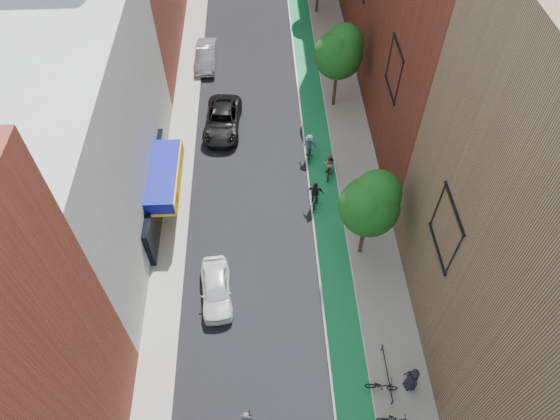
{
  "coord_description": "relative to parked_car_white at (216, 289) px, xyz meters",
  "views": [
    {
      "loc": [
        -0.07,
        -7.03,
        25.31
      ],
      "look_at": [
        0.85,
        12.34,
        1.5
      ],
      "focal_mm": 32.0,
      "sensor_mm": 36.0,
      "label": 1
    }
  ],
  "objects": [
    {
      "name": "sidewalk_right",
      "position": [
        9.5,
        18.58,
        -0.63
      ],
      "size": [
        3.0,
        68.0,
        0.15
      ],
      "primitive_type": "cube",
      "color": "gray",
      "rests_on": "ground"
    },
    {
      "name": "cyclist_lane_far",
      "position": [
        6.2,
        10.92,
        0.17
      ],
      "size": [
        1.12,
        1.86,
        2.01
      ],
      "rotation": [
        0.0,
        0.0,
        3.05
      ],
      "color": "black",
      "rests_on": "ground"
    },
    {
      "name": "parked_car_black",
      "position": [
        0.0,
        14.33,
        0.06
      ],
      "size": [
        2.95,
        5.72,
        1.54
      ],
      "primitive_type": "imported",
      "rotation": [
        0.0,
        0.0,
        -0.07
      ],
      "color": "black",
      "rests_on": "ground"
    },
    {
      "name": "tree_mid",
      "position": [
        8.65,
        16.6,
        4.18
      ],
      "size": [
        3.55,
        3.53,
        6.74
      ],
      "color": "#332619",
      "rests_on": "ground"
    },
    {
      "name": "sidewalk_left",
      "position": [
        -3.0,
        18.58,
        -0.63
      ],
      "size": [
        2.0,
        68.0,
        0.15
      ],
      "primitive_type": "cube",
      "color": "gray",
      "rests_on": "ground"
    },
    {
      "name": "cyclist_lane_near",
      "position": [
        7.4,
        9.1,
        0.13
      ],
      "size": [
        0.91,
        1.78,
        2.0
      ],
      "rotation": [
        0.0,
        0.0,
        2.94
      ],
      "color": "black",
      "rests_on": "ground"
    },
    {
      "name": "parked_bike_far",
      "position": [
        8.4,
        -5.84,
        -0.13
      ],
      "size": [
        1.7,
        0.8,
        0.86
      ],
      "primitive_type": "imported",
      "rotation": [
        0.0,
        0.0,
        1.43
      ],
      "color": "black",
      "rests_on": "sidewalk_right"
    },
    {
      "name": "building_left_white",
      "position": [
        -8.0,
        6.58,
        5.29
      ],
      "size": [
        8.0,
        20.0,
        12.0
      ],
      "primitive_type": "cube",
      "color": "silver",
      "rests_on": "ground"
    },
    {
      "name": "cyclist_lane_mid",
      "position": [
        6.2,
        6.41,
        0.21
      ],
      "size": [
        1.17,
        1.62,
        2.21
      ],
      "rotation": [
        0.0,
        0.0,
        2.89
      ],
      "color": "black",
      "rests_on": "ground"
    },
    {
      "name": "pedestrian",
      "position": [
        9.85,
        -5.75,
        0.35
      ],
      "size": [
        0.87,
        1.04,
        1.81
      ],
      "primitive_type": "imported",
      "rotation": [
        0.0,
        0.0,
        -1.19
      ],
      "color": "black",
      "rests_on": "sidewalk_right"
    },
    {
      "name": "parked_car_white",
      "position": [
        0.0,
        0.0,
        0.0
      ],
      "size": [
        2.05,
        4.29,
        1.42
      ],
      "primitive_type": "imported",
      "rotation": [
        0.0,
        0.0,
        0.09
      ],
      "color": "white",
      "rests_on": "ground"
    },
    {
      "name": "tree_near",
      "position": [
        8.65,
        2.6,
        3.95
      ],
      "size": [
        3.4,
        3.36,
        6.42
      ],
      "color": "#332619",
      "rests_on": "ground"
    },
    {
      "name": "bike_lane",
      "position": [
        7.0,
        18.58,
        -0.7
      ],
      "size": [
        2.0,
        68.0,
        0.01
      ],
      "primitive_type": "cube",
      "color": "#157A3F",
      "rests_on": "ground"
    },
    {
      "name": "parked_car_silver",
      "position": [
        -1.6,
        22.7,
        0.06
      ],
      "size": [
        1.67,
        4.66,
        1.53
      ],
      "primitive_type": "imported",
      "rotation": [
        0.0,
        0.0,
        -0.01
      ],
      "color": "#96989E",
      "rests_on": "ground"
    }
  ]
}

